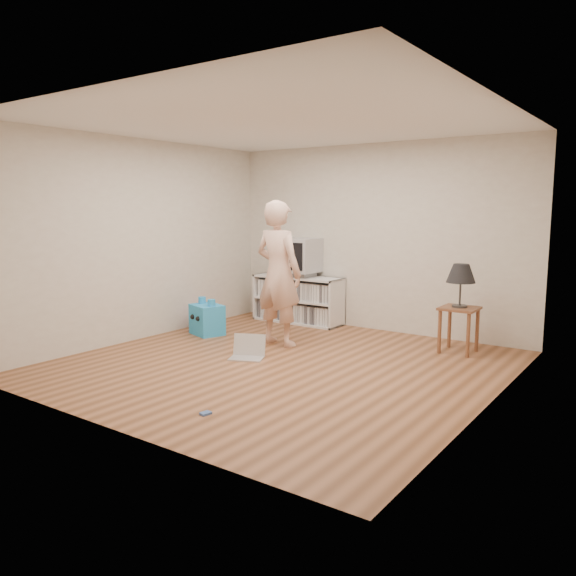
# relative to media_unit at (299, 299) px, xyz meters

# --- Properties ---
(ground) EXTENTS (4.50, 4.50, 0.00)m
(ground) POSITION_rel_media_unit_xyz_m (1.15, -2.04, -0.35)
(ground) COLOR brown
(ground) RESTS_ON ground
(walls) EXTENTS (4.52, 4.52, 2.60)m
(walls) POSITION_rel_media_unit_xyz_m (1.15, -2.04, 0.95)
(walls) COLOR beige
(walls) RESTS_ON ground
(ceiling) EXTENTS (4.50, 4.50, 0.01)m
(ceiling) POSITION_rel_media_unit_xyz_m (1.15, -2.04, 2.25)
(ceiling) COLOR white
(ceiling) RESTS_ON walls
(media_unit) EXTENTS (1.40, 0.45, 0.70)m
(media_unit) POSITION_rel_media_unit_xyz_m (0.00, 0.00, 0.00)
(media_unit) COLOR white
(media_unit) RESTS_ON ground
(dvd_deck) EXTENTS (0.45, 0.35, 0.07)m
(dvd_deck) POSITION_rel_media_unit_xyz_m (0.00, -0.02, 0.39)
(dvd_deck) COLOR gray
(dvd_deck) RESTS_ON media_unit
(crt_tv) EXTENTS (0.60, 0.53, 0.50)m
(crt_tv) POSITION_rel_media_unit_xyz_m (0.00, -0.02, 0.67)
(crt_tv) COLOR #ABABB0
(crt_tv) RESTS_ON dvd_deck
(side_table) EXTENTS (0.42, 0.42, 0.55)m
(side_table) POSITION_rel_media_unit_xyz_m (2.57, -0.39, 0.07)
(side_table) COLOR brown
(side_table) RESTS_ON ground
(table_lamp) EXTENTS (0.34, 0.34, 0.52)m
(table_lamp) POSITION_rel_media_unit_xyz_m (2.57, -0.39, 0.59)
(table_lamp) COLOR #333333
(table_lamp) RESTS_ON side_table
(person) EXTENTS (0.68, 0.47, 1.81)m
(person) POSITION_rel_media_unit_xyz_m (0.59, -1.32, 0.56)
(person) COLOR beige
(person) RESTS_ON ground
(laptop) EXTENTS (0.47, 0.43, 0.26)m
(laptop) POSITION_rel_media_unit_xyz_m (0.67, -2.03, -0.28)
(laptop) COLOR silver
(laptop) RESTS_ON ground
(playing_cards) EXTENTS (0.08, 0.10, 0.02)m
(playing_cards) POSITION_rel_media_unit_xyz_m (1.53, -3.63, -0.34)
(playing_cards) COLOR #4368B4
(playing_cards) RESTS_ON ground
(plush_blue) EXTENTS (0.52, 0.46, 0.50)m
(plush_blue) POSITION_rel_media_unit_xyz_m (-0.55, -1.42, -0.14)
(plush_blue) COLOR #2196E2
(plush_blue) RESTS_ON ground
(plush_pink) EXTENTS (0.49, 0.49, 0.33)m
(plush_pink) POSITION_rel_media_unit_xyz_m (-0.85, -1.09, -0.18)
(plush_pink) COLOR pink
(plush_pink) RESTS_ON ground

